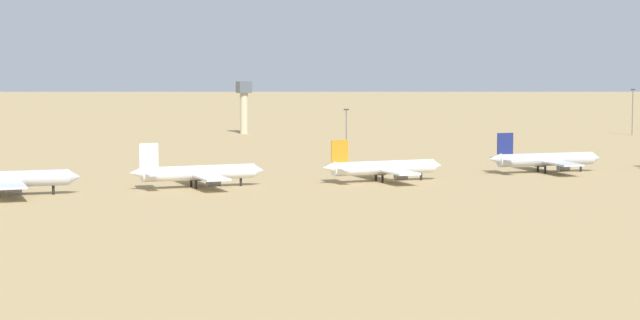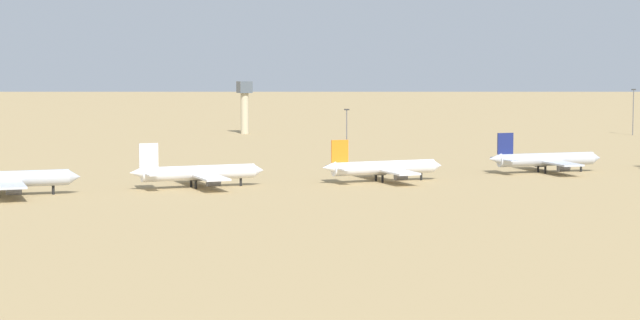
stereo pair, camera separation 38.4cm
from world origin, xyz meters
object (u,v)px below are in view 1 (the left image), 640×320
object	(u,v)px
parked_jet_white_3	(197,173)
light_pole_west	(633,109)
parked_jet_orange_4	(383,168)
light_pole_mid	(346,124)
parked_jet_yellow_2	(1,180)
control_tower	(244,102)
parked_jet_navy_5	(545,160)

from	to	relation	value
parked_jet_white_3	light_pole_west	bearing A→B (deg)	28.82
parked_jet_orange_4	light_pole_mid	world-z (taller)	light_pole_mid
parked_jet_yellow_2	control_tower	world-z (taller)	control_tower
parked_jet_yellow_2	light_pole_mid	world-z (taller)	light_pole_mid
parked_jet_orange_4	light_pole_mid	bearing A→B (deg)	72.10
parked_jet_yellow_2	light_pole_mid	size ratio (longest dim) A/B	2.74
parked_jet_orange_4	light_pole_mid	xyz separation A→B (m)	(38.42, 108.41, 4.16)
light_pole_mid	control_tower	bearing A→B (deg)	97.98
parked_jet_yellow_2	light_pole_west	bearing A→B (deg)	26.71
light_pole_mid	parked_jet_white_3	bearing A→B (deg)	-129.74
parked_jet_orange_4	light_pole_west	world-z (taller)	light_pole_west
parked_jet_navy_5	control_tower	size ratio (longest dim) A/B	1.60
control_tower	light_pole_west	size ratio (longest dim) A/B	1.15
parked_jet_white_3	light_pole_west	distance (m)	241.32
parked_jet_navy_5	light_pole_west	xyz separation A→B (m)	(115.53, 113.68, 6.75)
parked_jet_navy_5	control_tower	world-z (taller)	control_tower
control_tower	parked_jet_yellow_2	bearing A→B (deg)	-124.12
parked_jet_navy_5	parked_jet_yellow_2	bearing A→B (deg)	-175.13
parked_jet_navy_5	light_pole_west	distance (m)	162.22
parked_jet_orange_4	parked_jet_navy_5	distance (m)	50.89
parked_jet_white_3	light_pole_west	xyz separation A→B (m)	(213.68, 111.96, 6.74)
parked_jet_orange_4	light_pole_west	size ratio (longest dim) A/B	1.81
parked_jet_orange_4	control_tower	world-z (taller)	control_tower
parked_jet_yellow_2	control_tower	size ratio (longest dim) A/B	1.71
control_tower	light_pole_mid	world-z (taller)	control_tower
parked_jet_yellow_2	control_tower	xyz separation A→B (m)	(121.61, 179.46, 8.83)
parked_jet_white_3	parked_jet_navy_5	distance (m)	98.16
control_tower	light_pole_mid	size ratio (longest dim) A/B	1.60
light_pole_mid	parked_jet_yellow_2	bearing A→B (deg)	-142.18
parked_jet_white_3	parked_jet_navy_5	size ratio (longest dim) A/B	1.00
control_tower	light_pole_mid	bearing A→B (deg)	-82.02
light_pole_mid	parked_jet_navy_5	bearing A→B (deg)	-83.29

